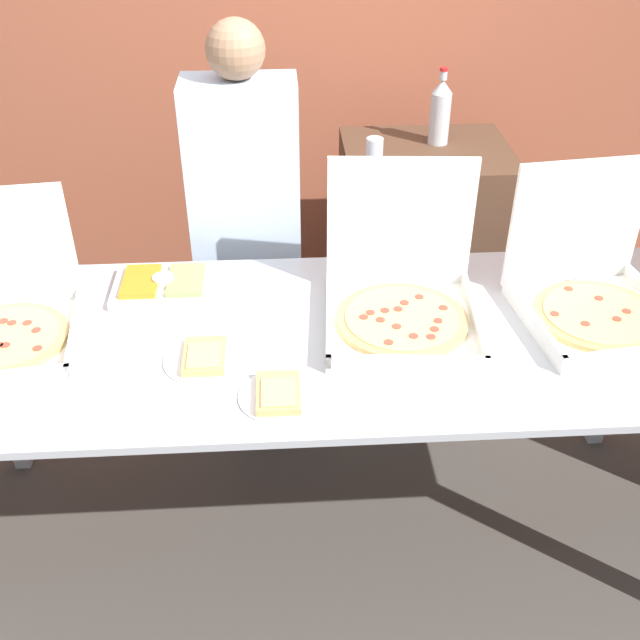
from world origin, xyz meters
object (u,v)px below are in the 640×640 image
pizza_box_near_left (592,292)px  soda_can_silver (374,153)px  pizza_box_far_left (5,316)px  person_guest_cap (247,239)px  paper_plate_front_right (204,357)px  paper_plate_front_center (278,394)px  pizza_box_near_right (401,295)px  soda_bottle (440,111)px  veggie_tray (164,285)px

pizza_box_near_left → soda_can_silver: bearing=119.8°
pizza_box_far_left → person_guest_cap: size_ratio=0.28×
paper_plate_front_right → paper_plate_front_center: bearing=-40.0°
paper_plate_front_center → person_guest_cap: bearing=96.2°
pizza_box_near_right → paper_plate_front_right: size_ratio=2.13×
pizza_box_far_left → soda_bottle: (1.50, 1.07, 0.22)m
pizza_box_near_right → veggie_tray: size_ratio=1.55×
pizza_box_far_left → soda_can_silver: 1.46m
pizza_box_far_left → paper_plate_front_center: (0.81, -0.33, -0.06)m
pizza_box_near_right → pizza_box_far_left: (-1.19, -0.03, -0.01)m
pizza_box_near_left → person_guest_cap: bearing=144.0°
paper_plate_front_right → veggie_tray: veggie_tray is taller
pizza_box_near_right → soda_can_silver: bearing=93.8°
pizza_box_near_left → paper_plate_front_right: size_ratio=2.13×
soda_can_silver → pizza_box_far_left: bearing=-145.7°
person_guest_cap → veggie_tray: bearing=56.5°
pizza_box_near_right → soda_bottle: soda_bottle is taller
paper_plate_front_center → soda_bottle: size_ratio=0.71×
pizza_box_far_left → paper_plate_front_center: size_ratio=2.15×
pizza_box_far_left → pizza_box_near_right: bearing=-4.7°
veggie_tray → paper_plate_front_right: bearing=-68.0°
pizza_box_near_left → soda_bottle: soda_bottle is taller
pizza_box_near_left → paper_plate_front_right: pizza_box_near_left is taller
pizza_box_far_left → soda_bottle: size_ratio=1.53×
pizza_box_near_right → veggie_tray: (-0.75, 0.20, -0.06)m
soda_bottle → soda_can_silver: bearing=-140.0°
pizza_box_near_right → soda_bottle: 1.10m
paper_plate_front_center → pizza_box_near_left: bearing=19.7°
person_guest_cap → soda_can_silver: bearing=-159.3°
pizza_box_far_left → veggie_tray: pizza_box_far_left is taller
pizza_box_far_left → person_guest_cap: 0.95m
veggie_tray → person_guest_cap: (0.26, 0.40, -0.05)m
person_guest_cap → soda_bottle: bearing=-151.2°
pizza_box_far_left → paper_plate_front_right: (0.60, -0.15, -0.06)m
soda_can_silver → person_guest_cap: (-0.50, -0.19, -0.25)m
paper_plate_front_right → veggie_tray: 0.42m
pizza_box_near_right → soda_can_silver: size_ratio=4.11×
veggie_tray → pizza_box_near_right: bearing=-14.9°
paper_plate_front_right → pizza_box_far_left: bearing=165.4°
person_guest_cap → pizza_box_near_left: bearing=150.7°
pizza_box_far_left → soda_bottle: soda_bottle is taller
veggie_tray → paper_plate_front_center: bearing=-56.9°
veggie_tray → person_guest_cap: size_ratio=0.20×
soda_bottle → pizza_box_far_left: bearing=-144.5°
pizza_box_far_left → veggie_tray: (0.44, 0.23, -0.05)m
paper_plate_front_right → soda_bottle: (0.90, 1.22, 0.28)m
pizza_box_near_left → paper_plate_front_center: size_ratio=2.32×
pizza_box_near_left → paper_plate_front_right: bearing=-178.4°
pizza_box_near_left → veggie_tray: 1.37m
pizza_box_near_right → pizza_box_near_left: pizza_box_near_right is taller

